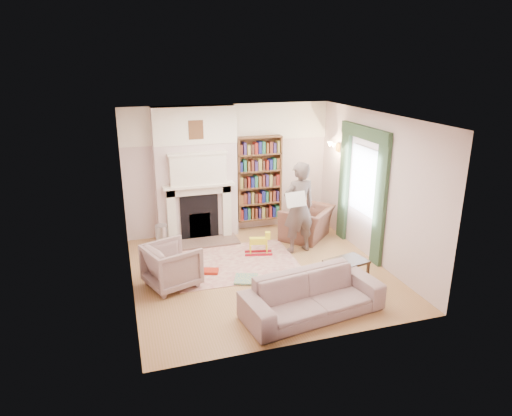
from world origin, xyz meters
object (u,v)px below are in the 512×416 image
object	(u,v)px
armchair_left	(172,265)
coffee_table	(346,273)
armchair_reading	(307,223)
bookcase	(259,179)
paraffin_heater	(162,238)
rocking_horse	(258,243)
sofa	(312,296)
man_reading	(299,208)

from	to	relation	value
armchair_left	coffee_table	world-z (taller)	armchair_left
armchair_reading	bookcase	bearing A→B (deg)	-90.21
paraffin_heater	rocking_horse	distance (m)	1.95
armchair_reading	sofa	xyz separation A→B (m)	(-1.15, -2.88, -0.03)
coffee_table	bookcase	bearing A→B (deg)	89.26
sofa	coffee_table	world-z (taller)	sofa
bookcase	rocking_horse	bearing A→B (deg)	-107.98
coffee_table	paraffin_heater	bearing A→B (deg)	127.97
sofa	man_reading	size ratio (longest dim) A/B	1.17
bookcase	coffee_table	distance (m)	3.22
bookcase	man_reading	distance (m)	1.51
armchair_reading	man_reading	xyz separation A→B (m)	(-0.45, -0.60, 0.58)
sofa	rocking_horse	xyz separation A→B (m)	(-0.11, 2.34, -0.08)
bookcase	coffee_table	size ratio (longest dim) A/B	2.64
man_reading	rocking_horse	world-z (taller)	man_reading
bookcase	armchair_reading	distance (m)	1.44
coffee_table	rocking_horse	xyz separation A→B (m)	(-1.05, 1.64, 0.01)
armchair_left	paraffin_heater	size ratio (longest dim) A/B	1.50
man_reading	rocking_horse	xyz separation A→B (m)	(-0.81, 0.06, -0.68)
bookcase	paraffin_heater	size ratio (longest dim) A/B	3.36
bookcase	coffee_table	xyz separation A→B (m)	(0.60, -3.02, -0.95)
sofa	coffee_table	distance (m)	1.17
armchair_left	rocking_horse	world-z (taller)	armchair_left
man_reading	paraffin_heater	xyz separation A→B (m)	(-2.61, 0.81, -0.65)
armchair_reading	rocking_horse	bearing A→B (deg)	-21.16
coffee_table	paraffin_heater	xyz separation A→B (m)	(-2.85, 2.39, 0.05)
man_reading	rocking_horse	distance (m)	1.06
bookcase	paraffin_heater	bearing A→B (deg)	-164.34
armchair_reading	paraffin_heater	size ratio (longest dim) A/B	1.91
bookcase	man_reading	xyz separation A→B (m)	(0.36, -1.44, -0.25)
armchair_left	man_reading	xyz separation A→B (m)	(2.60, 0.73, 0.55)
bookcase	man_reading	size ratio (longest dim) A/B	1.01
armchair_reading	man_reading	size ratio (longest dim) A/B	0.57
bookcase	rocking_horse	world-z (taller)	bookcase
armchair_reading	paraffin_heater	bearing A→B (deg)	-48.24
man_reading	coffee_table	distance (m)	1.74
bookcase	rocking_horse	distance (m)	1.73
armchair_left	armchair_reading	bearing A→B (deg)	-86.44
bookcase	armchair_left	world-z (taller)	bookcase
paraffin_heater	rocking_horse	size ratio (longest dim) A/B	1.02
armchair_reading	rocking_horse	size ratio (longest dim) A/B	1.95
armchair_left	man_reading	size ratio (longest dim) A/B	0.45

